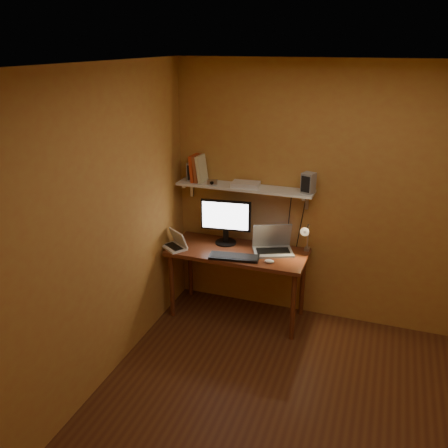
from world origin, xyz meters
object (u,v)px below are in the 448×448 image
at_px(speaker_right, 308,183).
at_px(netbook, 176,243).
at_px(wall_shelf, 244,188).
at_px(monitor, 226,220).
at_px(router, 246,184).
at_px(desk, 238,258).
at_px(mouse, 269,261).
at_px(desk_lamp, 306,235).
at_px(keyboard, 234,257).
at_px(laptop, 272,244).
at_px(shelf_camera, 212,182).
at_px(speaker_left, 193,172).

bearing_deg(speaker_right, netbook, -146.53).
height_order(wall_shelf, monitor, wall_shelf).
xyz_separation_m(wall_shelf, router, (0.02, -0.01, 0.04)).
xyz_separation_m(desk, monitor, (-0.18, 0.13, 0.35)).
bearing_deg(mouse, desk, 152.81).
bearing_deg(desk_lamp, keyboard, -153.68).
distance_m(laptop, router, 0.66).
distance_m(mouse, shelf_camera, 0.98).
distance_m(netbook, shelf_camera, 0.72).
distance_m(keyboard, speaker_left, 1.00).
relative_size(keyboard, mouse, 5.18).
bearing_deg(keyboard, router, 83.01).
bearing_deg(wall_shelf, mouse, -44.54).
xyz_separation_m(monitor, router, (0.19, 0.05, 0.38)).
xyz_separation_m(monitor, netbook, (-0.44, -0.28, -0.21)).
height_order(monitor, keyboard, monitor).
height_order(desk, wall_shelf, wall_shelf).
height_order(desk, speaker_right, speaker_right).
bearing_deg(keyboard, mouse, -5.80).
bearing_deg(laptop, speaker_left, 150.52).
bearing_deg(router, wall_shelf, 150.00).
xyz_separation_m(monitor, laptop, (0.51, -0.03, -0.19)).
distance_m(monitor, netbook, 0.57).
distance_m(laptop, netbook, 0.98).
xyz_separation_m(laptop, netbook, (-0.95, -0.26, -0.02)).
relative_size(desk_lamp, speaker_left, 1.91).
bearing_deg(netbook, keyboard, 30.86).
height_order(mouse, speaker_right, speaker_right).
bearing_deg(shelf_camera, monitor, 6.41).
bearing_deg(shelf_camera, wall_shelf, 13.57).
bearing_deg(desk_lamp, laptop, -176.69).
relative_size(laptop, keyboard, 0.96).
bearing_deg(mouse, router, 132.75).
xyz_separation_m(monitor, shelf_camera, (-0.14, -0.02, 0.39)).
xyz_separation_m(desk, netbook, (-0.62, -0.15, 0.14)).
relative_size(keyboard, shelf_camera, 4.81).
height_order(mouse, router, router).
relative_size(laptop, speaker_right, 2.34).
bearing_deg(desk_lamp, router, 174.78).
bearing_deg(keyboard, desk_lamp, 18.16).
distance_m(monitor, mouse, 0.68).
bearing_deg(speaker_right, wall_shelf, -162.55).
bearing_deg(speaker_left, keyboard, -35.97).
xyz_separation_m(keyboard, shelf_camera, (-0.34, 0.31, 0.64)).
height_order(wall_shelf, keyboard, wall_shelf).
bearing_deg(shelf_camera, desk_lamp, 0.49).
relative_size(laptop, speaker_left, 2.37).
distance_m(desk, keyboard, 0.21).
xyz_separation_m(mouse, router, (-0.36, 0.36, 0.63)).
bearing_deg(router, speaker_left, 178.54).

